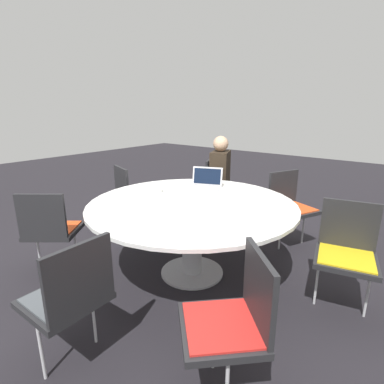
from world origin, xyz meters
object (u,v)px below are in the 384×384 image
(coffee_cup, at_px, (158,188))
(chair_6, at_px, (290,202))
(chair_4, at_px, (233,315))
(person_0, at_px, (221,174))
(chair_2, at_px, (50,226))
(laptop, at_px, (206,183))
(chair_5, at_px, (347,248))
(chair_1, at_px, (132,193))
(chair_3, at_px, (70,293))
(chair_0, at_px, (218,183))

(coffee_cup, bearing_deg, chair_6, 140.88)
(chair_4, distance_m, person_0, 2.60)
(chair_2, bearing_deg, person_0, 39.13)
(chair_2, distance_m, chair_6, 2.53)
(laptop, bearing_deg, chair_5, -28.44)
(chair_5, bearing_deg, chair_2, 15.69)
(chair_1, height_order, chair_2, same)
(chair_6, bearing_deg, coffee_cup, -14.78)
(chair_4, height_order, chair_6, same)
(chair_6, height_order, person_0, person_0)
(chair_6, distance_m, person_0, 1.00)
(chair_3, relative_size, chair_4, 1.00)
(chair_4, distance_m, chair_6, 2.14)
(chair_0, distance_m, coffee_cup, 1.45)
(chair_4, bearing_deg, chair_3, 71.45)
(chair_1, distance_m, person_0, 1.20)
(chair_3, distance_m, laptop, 1.86)
(coffee_cup, bearing_deg, chair_2, -29.10)
(chair_4, height_order, chair_5, same)
(chair_0, relative_size, person_0, 0.71)
(chair_0, xyz_separation_m, chair_4, (2.32, 1.64, 0.00))
(chair_3, bearing_deg, chair_4, -65.50)
(chair_5, distance_m, coffee_cup, 1.78)
(chair_1, height_order, coffee_cup, chair_1)
(chair_2, bearing_deg, chair_1, 64.68)
(chair_2, bearing_deg, chair_3, -60.14)
(chair_1, distance_m, chair_3, 2.14)
(chair_5, relative_size, chair_6, 1.00)
(chair_2, relative_size, laptop, 2.17)
(chair_0, distance_m, chair_5, 2.22)
(chair_3, height_order, person_0, person_0)
(chair_6, height_order, coffee_cup, chair_6)
(chair_6, xyz_separation_m, coffee_cup, (1.17, -0.95, 0.26))
(laptop, relative_size, coffee_cup, 4.10)
(chair_0, height_order, chair_2, same)
(chair_0, bearing_deg, laptop, 3.69)
(coffee_cup, bearing_deg, chair_3, 23.74)
(chair_0, height_order, chair_6, same)
(chair_4, relative_size, coffee_cup, 8.92)
(chair_5, bearing_deg, chair_3, 42.57)
(chair_1, bearing_deg, chair_3, -31.84)
(person_0, bearing_deg, chair_3, -8.83)
(chair_0, bearing_deg, coffee_cup, -14.44)
(chair_3, distance_m, chair_6, 2.54)
(chair_4, xyz_separation_m, chair_5, (-1.23, 0.28, 0.00))
(chair_1, height_order, person_0, person_0)
(chair_0, bearing_deg, chair_2, -29.96)
(chair_0, relative_size, chair_5, 1.00)
(chair_2, relative_size, chair_4, 1.00)
(chair_2, height_order, laptop, laptop)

